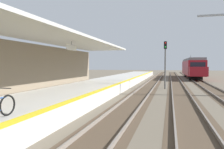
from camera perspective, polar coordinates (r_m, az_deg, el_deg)
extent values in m
cube|color=#B7B5AD|center=(19.38, -5.80, -3.94)|extent=(5.00, 80.00, 0.90)
cube|color=yellow|center=(18.65, 0.68, -2.78)|extent=(0.50, 80.00, 0.01)
cube|color=#4C4C4C|center=(15.11, -23.58, -5.97)|extent=(0.50, 24.00, 0.90)
cube|color=#7A6B56|center=(14.95, -23.71, 1.83)|extent=(0.40, 24.00, 3.20)
cube|color=#B2B2AD|center=(13.69, -15.88, 9.67)|extent=(4.40, 24.00, 0.16)
cube|color=white|center=(15.20, -10.64, 6.99)|extent=(0.08, 1.40, 0.36)
cylinder|color=#333333|center=(15.23, -10.65, 8.17)|extent=(0.03, 0.03, 0.27)
cube|color=#4C3D2D|center=(22.28, 8.63, -4.26)|extent=(2.34, 120.00, 0.01)
cube|color=slate|center=(22.36, 6.79, -4.02)|extent=(0.08, 120.00, 0.15)
cube|color=slate|center=(22.21, 10.48, -4.09)|extent=(0.08, 120.00, 0.15)
cube|color=#4C3D2D|center=(22.17, 17.42, -4.38)|extent=(2.34, 120.00, 0.01)
cube|color=slate|center=(22.14, 15.56, -4.16)|extent=(0.08, 120.00, 0.15)
cube|color=slate|center=(22.20, 19.29, -4.19)|extent=(0.08, 120.00, 0.15)
cube|color=#4C3D2D|center=(22.57, 26.10, -4.40)|extent=(2.34, 120.00, 0.01)
cube|color=slate|center=(22.43, 24.30, -4.21)|extent=(0.08, 120.00, 0.15)
cube|color=maroon|center=(46.44, 20.41, 1.68)|extent=(2.90, 18.00, 2.70)
cube|color=slate|center=(46.44, 20.44, 3.62)|extent=(2.67, 18.00, 0.44)
cube|color=black|center=(37.46, 21.71, 2.11)|extent=(2.32, 0.06, 1.21)
cube|color=maroon|center=(36.70, 21.83, 0.74)|extent=(2.78, 1.60, 1.49)
cube|color=black|center=(46.59, 22.20, 2.15)|extent=(0.04, 15.84, 0.86)
cylinder|color=#333333|center=(50.05, 20.06, 4.30)|extent=(0.06, 0.06, 0.90)
cube|color=black|center=(40.67, 21.14, -0.84)|extent=(2.18, 2.20, 0.72)
cube|color=black|center=(52.31, 19.78, -0.11)|extent=(2.18, 2.20, 0.72)
torus|color=black|center=(8.20, -25.86, -7.32)|extent=(0.06, 0.72, 0.72)
cylinder|color=#262626|center=(8.04, -26.41, -3.27)|extent=(0.48, 0.03, 0.03)
cylinder|color=#4C4C4C|center=(24.38, 13.85, 1.45)|extent=(0.16, 0.16, 4.40)
cube|color=black|center=(24.48, 13.91, 7.55)|extent=(0.32, 0.24, 0.80)
sphere|color=red|center=(24.36, 13.91, 8.09)|extent=(0.16, 0.16, 0.16)
sphere|color=green|center=(24.32, 13.90, 7.06)|extent=(0.16, 0.16, 0.16)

